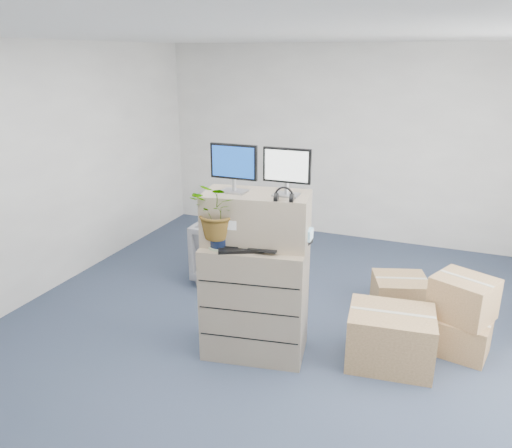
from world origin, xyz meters
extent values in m
plane|color=#273447|center=(0.00, 0.00, 0.00)|extent=(7.00, 7.00, 0.00)
cube|color=beige|center=(0.00, 3.51, 1.40)|extent=(6.00, 0.02, 2.80)
cube|color=gray|center=(-0.27, 0.08, 0.53)|extent=(0.99, 0.70, 1.06)
cube|color=gray|center=(-0.28, 0.13, 1.29)|extent=(0.98, 0.60, 0.46)
cube|color=#99999E|center=(-0.47, 0.09, 1.53)|extent=(0.22, 0.16, 0.02)
cylinder|color=#99999E|center=(-0.47, 0.09, 1.58)|extent=(0.04, 0.04, 0.10)
cube|color=black|center=(-0.47, 0.09, 1.79)|extent=(0.42, 0.03, 0.30)
cube|color=navy|center=(-0.47, 0.07, 1.79)|extent=(0.38, 0.01, 0.26)
cube|color=#99999E|center=(-0.02, 0.15, 1.53)|extent=(0.22, 0.16, 0.01)
cylinder|color=#99999E|center=(-0.02, 0.15, 1.58)|extent=(0.03, 0.03, 0.10)
cube|color=black|center=(-0.02, 0.15, 1.78)|extent=(0.41, 0.04, 0.29)
cube|color=silver|center=(-0.02, 0.14, 1.78)|extent=(0.37, 0.01, 0.25)
torus|color=black|center=(0.01, -0.01, 1.56)|extent=(0.16, 0.04, 0.16)
cube|color=black|center=(-0.28, -0.03, 1.08)|extent=(0.59, 0.44, 0.03)
ellipsoid|color=silver|center=(0.07, 0.00, 1.08)|extent=(0.10, 0.07, 0.03)
cylinder|color=#999CA2|center=(-0.17, 0.15, 1.18)|extent=(0.07, 0.07, 0.24)
cube|color=silver|center=(-0.30, 0.13, 1.07)|extent=(0.07, 0.06, 0.02)
cube|color=black|center=(-0.30, 0.13, 1.14)|extent=(0.06, 0.05, 0.11)
cube|color=black|center=(0.08, 0.27, 1.09)|extent=(0.21, 0.17, 0.06)
cube|color=#46B1EE|center=(0.06, 0.22, 1.17)|extent=(0.26, 0.14, 0.10)
cylinder|color=#96A988|center=(-0.54, -0.09, 1.07)|extent=(0.20, 0.20, 0.02)
cylinder|color=black|center=(-0.54, -0.09, 1.14)|extent=(0.17, 0.17, 0.13)
imported|color=#175119|center=(-0.54, -0.09, 1.34)|extent=(0.58, 0.61, 0.39)
imported|color=slate|center=(-1.07, 1.43, 0.43)|extent=(0.85, 0.80, 0.87)
cube|color=brown|center=(0.92, 0.34, 0.25)|extent=(0.79, 0.65, 0.51)
cube|color=brown|center=(1.51, 0.74, 0.17)|extent=(0.55, 0.48, 0.35)
cube|color=brown|center=(0.88, 1.41, 0.18)|extent=(0.68, 0.65, 0.37)
cube|color=brown|center=(1.49, 0.80, 0.54)|extent=(0.64, 0.61, 0.39)
camera|label=1|loc=(1.25, -3.70, 2.66)|focal=35.00mm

